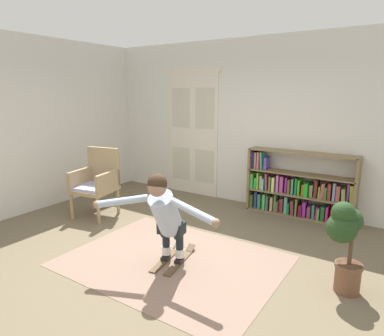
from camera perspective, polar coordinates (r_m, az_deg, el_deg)
The scene contains 10 objects.
ground_plane at distance 4.28m, azimuth -4.66°, elevation -15.09°, with size 7.20×7.20×0.00m, color brown.
back_wall at distance 6.07m, azimuth 10.43°, elevation 7.33°, with size 6.00×0.10×2.90m, color silver.
side_wall_left at distance 6.35m, azimuth -24.58°, elevation 6.62°, with size 0.10×6.00×2.90m, color silver.
double_door at distance 6.63m, azimuth 0.15°, elevation 6.05°, with size 1.22×0.05×2.45m.
rug at distance 4.24m, azimuth -3.20°, elevation -15.30°, with size 2.50×1.89×0.01m, color #85695A.
bookshelf at distance 5.78m, azimuth 17.22°, elevation -3.61°, with size 1.71×0.30×1.07m.
wicker_chair at distance 5.73m, azimuth -15.67°, elevation -2.05°, with size 0.70×0.70×1.10m.
potted_plant at distance 3.78m, azimuth 24.38°, elevation -10.60°, with size 0.38×0.40×0.94m.
skis_pair at distance 4.25m, azimuth -3.03°, elevation -14.90°, with size 0.40×0.77×0.07m.
person_skier at distance 3.81m, azimuth -4.58°, elevation -7.42°, with size 1.47×0.76×1.09m.
Camera 1 is at (2.35, -2.97, 1.99)m, focal length 31.74 mm.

